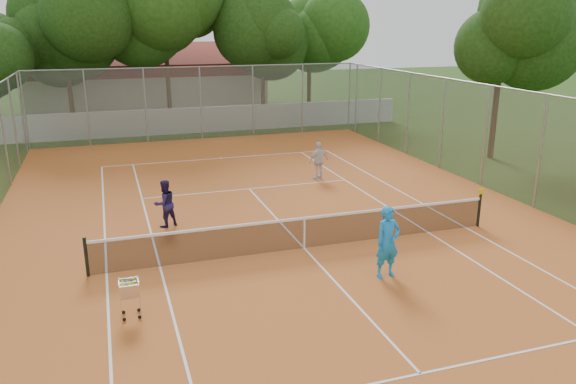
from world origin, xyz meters
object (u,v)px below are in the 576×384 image
object	(u,v)px
player_far_left	(165,203)
ball_hopper	(130,298)
tennis_net	(304,233)
player_far_right	(319,161)
player_near	(388,242)
clubhouse	(146,81)

from	to	relation	value
player_far_left	ball_hopper	world-z (taller)	player_far_left
player_far_left	ball_hopper	distance (m)	5.83
tennis_net	player_far_right	bearing A→B (deg)	65.65
tennis_net	player_far_left	world-z (taller)	player_far_left
player_far_right	ball_hopper	bearing A→B (deg)	35.57
player_near	player_far_right	world-z (taller)	player_near
clubhouse	player_far_right	size ratio (longest dim) A/B	10.39
tennis_net	ball_hopper	bearing A→B (deg)	-153.29
player_far_right	ball_hopper	size ratio (longest dim) A/B	1.69
clubhouse	player_near	bearing A→B (deg)	-83.86
tennis_net	player_far_right	size ratio (longest dim) A/B	7.53
tennis_net	player_far_right	xyz separation A→B (m)	(3.14, 6.93, 0.30)
clubhouse	player_far_left	size ratio (longest dim) A/B	10.70
player_near	player_far_left	size ratio (longest dim) A/B	1.23
player_near	ball_hopper	world-z (taller)	player_near
ball_hopper	player_far_right	bearing A→B (deg)	62.55
player_near	ball_hopper	bearing A→B (deg)	174.41
ball_hopper	player_far_left	bearing A→B (deg)	89.36
tennis_net	player_near	bearing A→B (deg)	-60.23
tennis_net	clubhouse	xyz separation A→B (m)	(-2.00, 29.00, 1.69)
player_near	player_far_left	world-z (taller)	player_near
ball_hopper	clubhouse	bearing A→B (deg)	97.85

